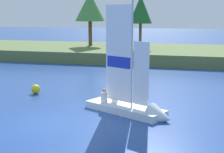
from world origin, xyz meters
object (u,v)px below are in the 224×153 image
Objects in this scene: shoreline_tree_midleft at (141,10)px; channel_buoy at (36,89)px; sailboat at (138,107)px; shoreline_tree_left at (90,7)px.

shoreline_tree_midleft is 19.24m from channel_buoy.
shoreline_tree_left is at bearing 140.17° from sailboat.
shoreline_tree_midleft reaches higher than channel_buoy.
sailboat is at bearing -80.42° from shoreline_tree_midleft.
channel_buoy is at bearing -176.08° from sailboat.
shoreline_tree_midleft is 0.86× the size of sailboat.
shoreline_tree_left reaches higher than sailboat.
sailboat is 11.55× the size of channel_buoy.
shoreline_tree_left is 6.49m from shoreline_tree_midleft.
shoreline_tree_midleft is at bearing 79.46° from channel_buoy.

